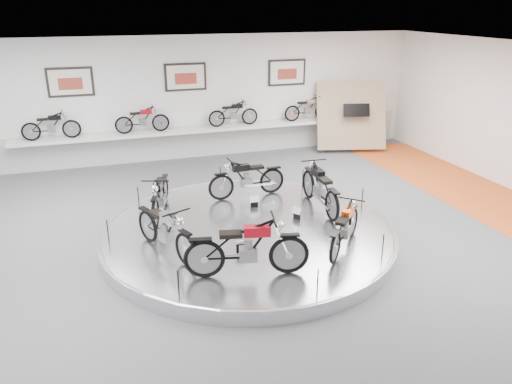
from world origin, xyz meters
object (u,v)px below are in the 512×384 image
object	(u,v)px
display_platform	(248,234)
bike_e	(247,247)
bike_d	(166,229)
bike_f	(345,227)
bike_a	(320,187)
bike_c	(160,195)
shelf	(190,131)
bike_b	(247,178)

from	to	relation	value
display_platform	bike_e	distance (m)	2.15
bike_d	bike_f	xyz separation A→B (m)	(3.40, -0.92, -0.04)
bike_a	bike_c	bearing A→B (deg)	81.49
bike_d	display_platform	bearing A→B (deg)	85.27
shelf	bike_f	distance (m)	8.08
bike_f	display_platform	bearing A→B (deg)	88.20
bike_b	bike_f	world-z (taller)	bike_b
display_platform	bike_f	xyz separation A→B (m)	(1.52, -1.54, 0.62)
bike_e	bike_c	bearing A→B (deg)	121.29
display_platform	bike_d	size ratio (longest dim) A/B	3.64
bike_e	bike_f	world-z (taller)	bike_e
bike_a	bike_e	bearing A→B (deg)	136.56
shelf	bike_c	bearing A→B (deg)	-108.49
shelf	bike_a	distance (m)	6.20
bike_c	bike_e	bearing A→B (deg)	35.92
display_platform	bike_f	size ratio (longest dim) A/B	3.98
bike_c	bike_a	bearing A→B (deg)	95.55
bike_f	bike_b	bearing A→B (deg)	59.58
shelf	bike_b	bearing A→B (deg)	-83.17
display_platform	bike_e	xyz separation A→B (m)	(-0.63, -1.92, 0.71)
shelf	bike_d	size ratio (longest dim) A/B	6.25
bike_a	bike_f	xyz separation A→B (m)	(-0.42, -2.06, -0.08)
display_platform	bike_e	world-z (taller)	bike_e
bike_b	bike_a	bearing A→B (deg)	133.49
bike_a	bike_d	bearing A→B (deg)	109.64
display_platform	bike_d	bearing A→B (deg)	-161.77
shelf	bike_d	xyz separation A→B (m)	(-1.87, -7.02, -0.18)
bike_e	bike_f	distance (m)	2.19
shelf	bike_c	xyz separation A→B (m)	(-1.72, -5.13, -0.18)
bike_f	shelf	bearing A→B (deg)	54.29
shelf	display_platform	bearing A→B (deg)	-90.00
bike_c	bike_d	xyz separation A→B (m)	(-0.16, -1.89, -0.00)
display_platform	bike_a	size ratio (longest dim) A/B	3.43
display_platform	bike_b	world-z (taller)	bike_b
bike_a	bike_b	size ratio (longest dim) A/B	1.08
bike_b	bike_c	world-z (taller)	bike_c
shelf	bike_e	distance (m)	8.35
bike_c	bike_d	size ratio (longest dim) A/B	1.00
display_platform	shelf	distance (m)	6.46
display_platform	bike_b	size ratio (longest dim) A/B	3.72
shelf	bike_c	distance (m)	5.41
display_platform	bike_c	size ratio (longest dim) A/B	3.63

